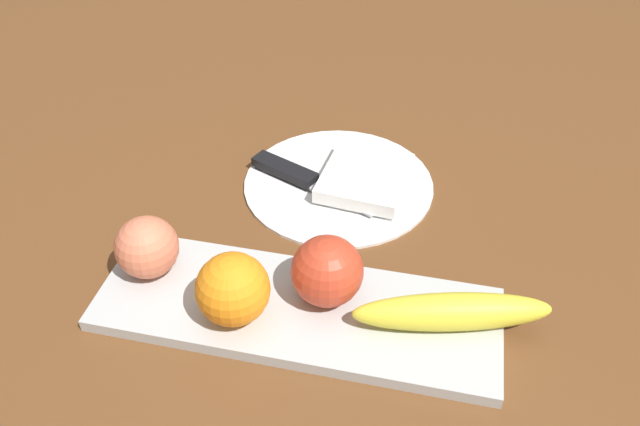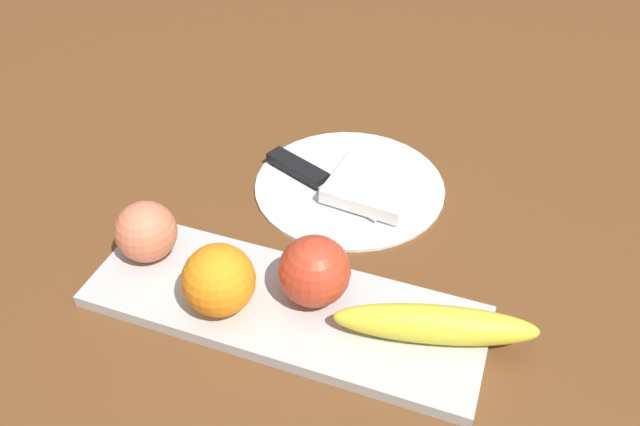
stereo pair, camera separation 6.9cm
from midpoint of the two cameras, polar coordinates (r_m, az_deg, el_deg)
ground_plane at (r=0.62m, az=1.89°, el=-11.37°), size 2.40×2.40×0.00m
fruit_tray at (r=0.64m, az=-0.25°, el=-8.59°), size 0.40×0.13×0.01m
apple at (r=0.61m, az=2.70°, el=-5.42°), size 0.07×0.07×0.07m
banana at (r=0.61m, az=13.62°, el=-9.92°), size 0.19×0.08×0.04m
orange_near_apple at (r=0.61m, az=-6.12°, el=-6.47°), size 0.07×0.07×0.07m
peach at (r=0.68m, az=-12.69°, el=-1.78°), size 0.07×0.07×0.07m
dinner_plate at (r=0.79m, az=5.16°, el=2.50°), size 0.24×0.24×0.01m
folded_napkin at (r=0.78m, az=7.32°, el=2.78°), size 0.11×0.12×0.02m
knife at (r=0.79m, az=1.23°, el=3.55°), size 0.17×0.09×0.01m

